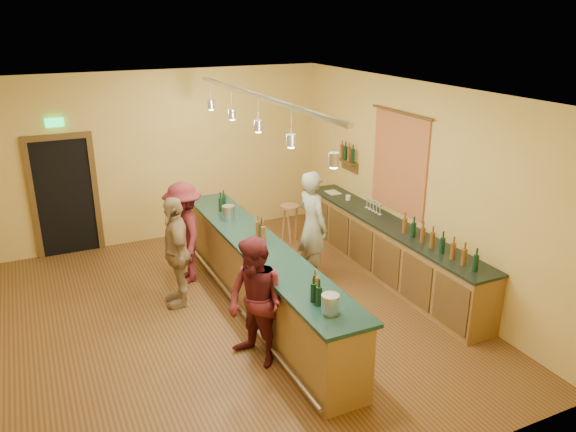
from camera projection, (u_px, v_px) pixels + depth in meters
name	position (u px, v px, depth m)	size (l,w,h in m)	color
floor	(222.00, 319.00, 8.06)	(7.00, 7.00, 0.00)	#532F17
ceiling	(212.00, 94.00, 6.97)	(6.50, 7.00, 0.02)	silver
wall_back	(157.00, 157.00, 10.49)	(6.50, 0.02, 3.20)	gold
wall_front	(356.00, 347.00, 4.54)	(6.50, 0.02, 3.20)	gold
wall_right	(414.00, 185.00, 8.83)	(0.02, 7.00, 3.20)	gold
doorway	(64.00, 194.00, 9.95)	(1.15, 0.09, 2.48)	black
tapestry	(399.00, 164.00, 9.07)	(0.03, 1.40, 1.60)	maroon
bottle_shelf	(348.00, 155.00, 10.39)	(0.17, 0.55, 0.54)	#433014
back_counter	(389.00, 249.00, 9.24)	(0.60, 4.55, 1.27)	brown
tasting_bar	(261.00, 273.00, 8.10)	(0.73, 5.10, 1.38)	brown
pendant_track	(258.00, 108.00, 7.29)	(0.11, 4.60, 0.50)	silver
bartender	(313.00, 226.00, 9.03)	(0.67, 0.44, 1.83)	gray
customer_a	(256.00, 303.00, 6.82)	(0.80, 0.63, 1.65)	#59191E
customer_b	(176.00, 251.00, 8.24)	(0.99, 0.41, 1.69)	#997A51
customer_c	(184.00, 233.00, 8.98)	(1.07, 0.62, 1.66)	#59191E
bar_stool	(290.00, 212.00, 10.58)	(0.36, 0.36, 0.75)	#996745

